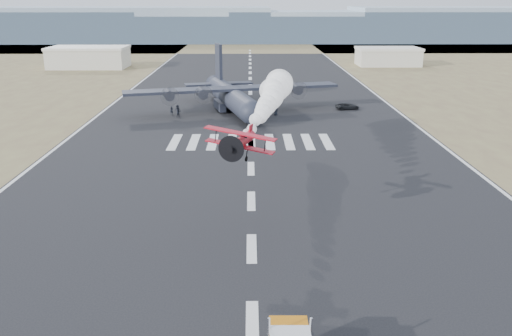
{
  "coord_description": "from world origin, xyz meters",
  "views": [
    {
      "loc": [
        -0.11,
        -32.68,
        21.76
      ],
      "look_at": [
        0.53,
        23.56,
        4.0
      ],
      "focal_mm": 38.0,
      "sensor_mm": 36.0,
      "label": 1
    }
  ],
  "objects_px": {
    "crew_d": "(242,114)",
    "crew_e": "(276,111)",
    "crew_h": "(179,112)",
    "crew_f": "(252,112)",
    "crew_a": "(172,110)",
    "hangar_right": "(388,56)",
    "support_vehicle": "(347,106)",
    "crew_c": "(178,109)",
    "transport_aircraft": "(231,95)",
    "crew_g": "(261,113)",
    "crew_b": "(246,116)",
    "aerobatic_biplane": "(241,141)",
    "hangar_left": "(89,57)"
  },
  "relations": [
    {
      "from": "hangar_right",
      "to": "crew_e",
      "type": "xyz_separation_m",
      "value": [
        -41.12,
        -79.88,
        -2.1
      ]
    },
    {
      "from": "hangar_left",
      "to": "hangar_right",
      "type": "bearing_deg",
      "value": 2.92
    },
    {
      "from": "crew_h",
      "to": "crew_f",
      "type": "bearing_deg",
      "value": -19.23
    },
    {
      "from": "hangar_left",
      "to": "crew_h",
      "type": "relative_size",
      "value": 12.93
    },
    {
      "from": "transport_aircraft",
      "to": "crew_f",
      "type": "height_order",
      "value": "transport_aircraft"
    },
    {
      "from": "support_vehicle",
      "to": "crew_c",
      "type": "relative_size",
      "value": 2.7
    },
    {
      "from": "aerobatic_biplane",
      "to": "hangar_left",
      "type": "bearing_deg",
      "value": 120.4
    },
    {
      "from": "crew_c",
      "to": "transport_aircraft",
      "type": "bearing_deg",
      "value": 19.08
    },
    {
      "from": "hangar_left",
      "to": "crew_d",
      "type": "distance_m",
      "value": 93.18
    },
    {
      "from": "crew_d",
      "to": "crew_e",
      "type": "bearing_deg",
      "value": 169.67
    },
    {
      "from": "aerobatic_biplane",
      "to": "transport_aircraft",
      "type": "xyz_separation_m",
      "value": [
        -2.96,
        59.07,
        -5.89
      ]
    },
    {
      "from": "crew_a",
      "to": "crew_g",
      "type": "bearing_deg",
      "value": -5.94
    },
    {
      "from": "hangar_right",
      "to": "crew_h",
      "type": "height_order",
      "value": "hangar_right"
    },
    {
      "from": "support_vehicle",
      "to": "crew_e",
      "type": "height_order",
      "value": "crew_e"
    },
    {
      "from": "hangar_right",
      "to": "crew_d",
      "type": "xyz_separation_m",
      "value": [
        -47.61,
        -83.35,
        -2.08
      ]
    },
    {
      "from": "crew_d",
      "to": "crew_e",
      "type": "distance_m",
      "value": 7.36
    },
    {
      "from": "crew_a",
      "to": "hangar_right",
      "type": "bearing_deg",
      "value": 55.67
    },
    {
      "from": "hangar_left",
      "to": "transport_aircraft",
      "type": "distance_m",
      "value": 85.09
    },
    {
      "from": "hangar_right",
      "to": "crew_g",
      "type": "bearing_deg",
      "value": -118.33
    },
    {
      "from": "crew_d",
      "to": "crew_h",
      "type": "bearing_deg",
      "value": -47.57
    },
    {
      "from": "aerobatic_biplane",
      "to": "crew_f",
      "type": "bearing_deg",
      "value": 97.55
    },
    {
      "from": "support_vehicle",
      "to": "crew_c",
      "type": "distance_m",
      "value": 34.17
    },
    {
      "from": "crew_b",
      "to": "crew_h",
      "type": "xyz_separation_m",
      "value": [
        -12.89,
        3.15,
        0.06
      ]
    },
    {
      "from": "crew_g",
      "to": "crew_h",
      "type": "height_order",
      "value": "crew_h"
    },
    {
      "from": "transport_aircraft",
      "to": "crew_g",
      "type": "height_order",
      "value": "transport_aircraft"
    },
    {
      "from": "support_vehicle",
      "to": "crew_c",
      "type": "xyz_separation_m",
      "value": [
        -33.93,
        -4.12,
        0.22
      ]
    },
    {
      "from": "crew_b",
      "to": "crew_e",
      "type": "xyz_separation_m",
      "value": [
        5.67,
        4.68,
        0.03
      ]
    },
    {
      "from": "hangar_right",
      "to": "transport_aircraft",
      "type": "relative_size",
      "value": 0.49
    },
    {
      "from": "aerobatic_biplane",
      "to": "crew_b",
      "type": "height_order",
      "value": "aerobatic_biplane"
    },
    {
      "from": "aerobatic_biplane",
      "to": "crew_g",
      "type": "relative_size",
      "value": 3.87
    },
    {
      "from": "hangar_left",
      "to": "crew_c",
      "type": "xyz_separation_m",
      "value": [
        37.78,
        -73.42,
        -2.53
      ]
    },
    {
      "from": "hangar_left",
      "to": "crew_h",
      "type": "distance_m",
      "value": 85.52
    },
    {
      "from": "crew_h",
      "to": "crew_g",
      "type": "bearing_deg",
      "value": -22.89
    },
    {
      "from": "transport_aircraft",
      "to": "crew_f",
      "type": "relative_size",
      "value": 24.7
    },
    {
      "from": "support_vehicle",
      "to": "crew_c",
      "type": "height_order",
      "value": "crew_c"
    },
    {
      "from": "crew_e",
      "to": "crew_g",
      "type": "height_order",
      "value": "crew_e"
    },
    {
      "from": "crew_d",
      "to": "aerobatic_biplane",
      "type": "bearing_deg",
      "value": 52.32
    },
    {
      "from": "hangar_right",
      "to": "support_vehicle",
      "type": "xyz_separation_m",
      "value": [
        -26.3,
        -74.3,
        -2.35
      ]
    },
    {
      "from": "crew_a",
      "to": "support_vehicle",
      "type": "bearing_deg",
      "value": 10.99
    },
    {
      "from": "support_vehicle",
      "to": "crew_b",
      "type": "bearing_deg",
      "value": 107.4
    },
    {
      "from": "transport_aircraft",
      "to": "crew_f",
      "type": "distance_m",
      "value": 7.39
    },
    {
      "from": "crew_e",
      "to": "aerobatic_biplane",
      "type": "bearing_deg",
      "value": 89.83
    },
    {
      "from": "crew_a",
      "to": "crew_e",
      "type": "distance_m",
      "value": 20.23
    },
    {
      "from": "crew_g",
      "to": "crew_e",
      "type": "bearing_deg",
      "value": -90.5
    },
    {
      "from": "crew_d",
      "to": "crew_f",
      "type": "xyz_separation_m",
      "value": [
        1.89,
        2.51,
        -0.08
      ]
    },
    {
      "from": "hangar_right",
      "to": "crew_d",
      "type": "height_order",
      "value": "hangar_right"
    },
    {
      "from": "hangar_right",
      "to": "crew_c",
      "type": "xyz_separation_m",
      "value": [
        -60.22,
        -78.42,
        -2.13
      ]
    },
    {
      "from": "aerobatic_biplane",
      "to": "crew_h",
      "type": "xyz_separation_m",
      "value": [
        -12.75,
        52.84,
        -8.11
      ]
    },
    {
      "from": "crew_b",
      "to": "hangar_left",
      "type": "bearing_deg",
      "value": 116.0
    },
    {
      "from": "hangar_left",
      "to": "hangar_right",
      "type": "xyz_separation_m",
      "value": [
        98.0,
        5.0,
        -0.4
      ]
    }
  ]
}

